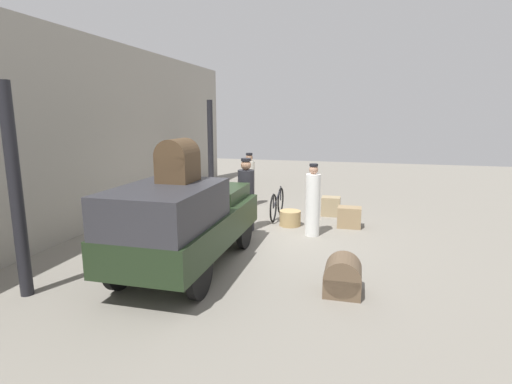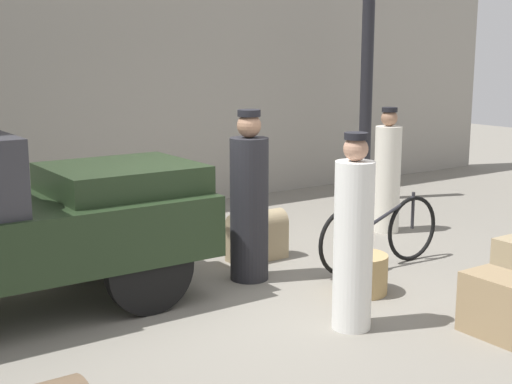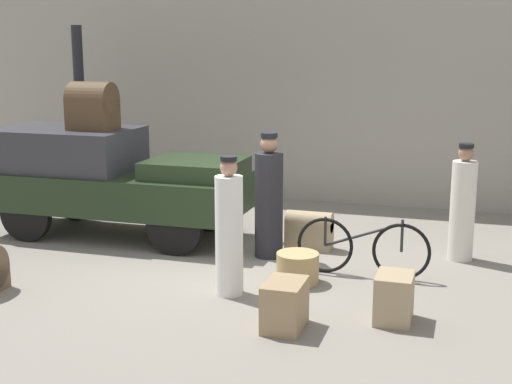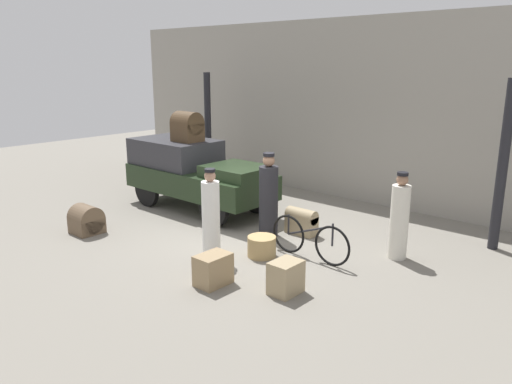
{
  "view_description": "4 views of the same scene",
  "coord_description": "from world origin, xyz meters",
  "views": [
    {
      "loc": [
        -8.48,
        -2.06,
        2.69
      ],
      "look_at": [
        0.2,
        0.2,
        0.95
      ],
      "focal_mm": 28.0,
      "sensor_mm": 36.0,
      "label": 1
    },
    {
      "loc": [
        -3.55,
        -5.27,
        2.26
      ],
      "look_at": [
        0.2,
        0.2,
        0.95
      ],
      "focal_mm": 50.0,
      "sensor_mm": 36.0,
      "label": 2
    },
    {
      "loc": [
        2.89,
        -8.57,
        2.91
      ],
      "look_at": [
        0.2,
        0.2,
        0.95
      ],
      "focal_mm": 50.0,
      "sensor_mm": 36.0,
      "label": 3
    },
    {
      "loc": [
        6.51,
        -6.91,
        3.42
      ],
      "look_at": [
        0.2,
        0.2,
        0.95
      ],
      "focal_mm": 35.0,
      "sensor_mm": 36.0,
      "label": 4
    }
  ],
  "objects": [
    {
      "name": "conductor_in_dark_uniform",
      "position": [
        2.82,
        1.09,
        0.73
      ],
      "size": [
        0.33,
        0.33,
        1.58
      ],
      "color": "silver",
      "rests_on": "ground"
    },
    {
      "name": "canopy_pillar_left",
      "position": [
        -3.88,
        2.74,
        1.58
      ],
      "size": [
        0.19,
        0.19,
        3.17
      ],
      "color": "black",
      "rests_on": "ground"
    },
    {
      "name": "bicycle",
      "position": [
        1.66,
        0.0,
        0.37
      ],
      "size": [
        1.68,
        0.04,
        0.77
      ],
      "color": "black",
      "rests_on": "ground"
    },
    {
      "name": "station_building_facade",
      "position": [
        0.0,
        4.08,
        2.25
      ],
      "size": [
        16.0,
        0.15,
        4.5
      ],
      "color": "gray",
      "rests_on": "ground"
    },
    {
      "name": "truck",
      "position": [
        -2.33,
        0.81,
        0.9
      ],
      "size": [
        3.82,
        1.5,
        1.61
      ],
      "color": "black",
      "rests_on": "ground"
    },
    {
      "name": "trunk_umber_medium",
      "position": [
        0.75,
        0.98,
        0.28
      ],
      "size": [
        0.66,
        0.29,
        0.54
      ],
      "color": "#9E8966",
      "rests_on": "ground"
    },
    {
      "name": "trunk_on_truck_roof",
      "position": [
        -2.52,
        0.81,
        1.95
      ],
      "size": [
        0.64,
        0.54,
        0.7
      ],
      "color": "#4C3823",
      "rests_on": "truck"
    },
    {
      "name": "suitcase_tan_flat",
      "position": [
        1.15,
        -1.89,
        0.25
      ],
      "size": [
        0.39,
        0.55,
        0.5
      ],
      "color": "#937A56",
      "rests_on": "ground"
    },
    {
      "name": "wicker_basket",
      "position": [
        0.94,
        -0.48,
        0.19
      ],
      "size": [
        0.52,
        0.52,
        0.37
      ],
      "color": "tan",
      "rests_on": "ground"
    },
    {
      "name": "porter_lifting_near_truck",
      "position": [
        0.27,
        -1.09,
        0.75
      ],
      "size": [
        0.32,
        0.32,
        1.63
      ],
      "color": "white",
      "rests_on": "ground"
    },
    {
      "name": "porter_carrying_trunk",
      "position": [
        0.3,
        0.47,
        0.78
      ],
      "size": [
        0.38,
        0.38,
        1.71
      ],
      "color": "#232328",
      "rests_on": "ground"
    },
    {
      "name": "ground_plane",
      "position": [
        0.0,
        0.0,
        0.0
      ],
      "size": [
        30.0,
        30.0,
        0.0
      ],
      "primitive_type": "plane",
      "color": "gray"
    },
    {
      "name": "trunk_wicker_pale",
      "position": [
        2.2,
        -1.37,
        0.26
      ],
      "size": [
        0.38,
        0.49,
        0.51
      ],
      "color": "#9E8966",
      "rests_on": "ground"
    }
  ]
}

